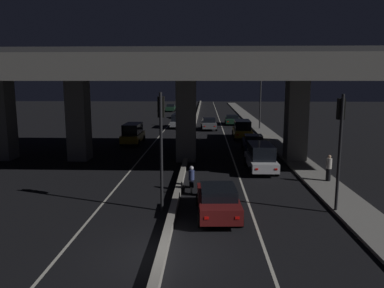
{
  "coord_description": "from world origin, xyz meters",
  "views": [
    {
      "loc": [
        1.47,
        -12.19,
        6.08
      ],
      "look_at": [
        0.44,
        16.24,
        1.26
      ],
      "focal_mm": 35.0,
      "sensor_mm": 36.0,
      "label": 1
    }
  ],
  "objects_px": {
    "car_dark_blue_third": "(253,143)",
    "car_dark_green_sixth": "(232,120)",
    "car_dark_green_fourth_oncoming": "(171,108)",
    "car_taxi_yellow_fourth": "(242,129)",
    "car_taxi_yellow_lead_oncoming": "(133,133)",
    "traffic_light_right_of_median": "(340,133)",
    "car_dark_red_lead": "(218,200)",
    "car_silver_second_oncoming": "(179,120)",
    "motorcycle_black_filtering_near": "(191,181)",
    "car_white_second": "(261,157)",
    "car_grey_fifth": "(209,124)",
    "pedestrian_on_sidewalk": "(329,168)",
    "car_dark_green_third_oncoming": "(184,113)",
    "traffic_light_left_of_median": "(161,131)",
    "street_lamp": "(258,91)"
  },
  "relations": [
    {
      "from": "car_dark_blue_third",
      "to": "motorcycle_black_filtering_near",
      "type": "relative_size",
      "value": 2.31
    },
    {
      "from": "traffic_light_right_of_median",
      "to": "car_dark_green_sixth",
      "type": "xyz_separation_m",
      "value": [
        -2.32,
        35.68,
        -3.06
      ]
    },
    {
      "from": "traffic_light_right_of_median",
      "to": "car_dark_red_lead",
      "type": "height_order",
      "value": "traffic_light_right_of_median"
    },
    {
      "from": "car_taxi_yellow_fourth",
      "to": "car_taxi_yellow_lead_oncoming",
      "type": "distance_m",
      "value": 11.69
    },
    {
      "from": "car_dark_green_sixth",
      "to": "car_taxi_yellow_lead_oncoming",
      "type": "xyz_separation_m",
      "value": [
        -10.84,
        -16.8,
        0.36
      ]
    },
    {
      "from": "car_white_second",
      "to": "car_grey_fifth",
      "type": "xyz_separation_m",
      "value": [
        -3.37,
        21.55,
        -0.21
      ]
    },
    {
      "from": "street_lamp",
      "to": "car_silver_second_oncoming",
      "type": "height_order",
      "value": "street_lamp"
    },
    {
      "from": "car_dark_green_sixth",
      "to": "car_silver_second_oncoming",
      "type": "xyz_separation_m",
      "value": [
        -7.21,
        -4.01,
        0.29
      ]
    },
    {
      "from": "car_taxi_yellow_fourth",
      "to": "pedestrian_on_sidewalk",
      "type": "relative_size",
      "value": 2.97
    },
    {
      "from": "traffic_light_left_of_median",
      "to": "pedestrian_on_sidewalk",
      "type": "bearing_deg",
      "value": 28.38
    },
    {
      "from": "car_dark_blue_third",
      "to": "car_grey_fifth",
      "type": "height_order",
      "value": "car_grey_fifth"
    },
    {
      "from": "car_taxi_yellow_lead_oncoming",
      "to": "car_dark_green_fourth_oncoming",
      "type": "bearing_deg",
      "value": 179.92
    },
    {
      "from": "car_grey_fifth",
      "to": "car_dark_green_sixth",
      "type": "relative_size",
      "value": 0.94
    },
    {
      "from": "car_dark_green_sixth",
      "to": "car_taxi_yellow_lead_oncoming",
      "type": "bearing_deg",
      "value": 148.9
    },
    {
      "from": "traffic_light_left_of_median",
      "to": "car_dark_red_lead",
      "type": "relative_size",
      "value": 1.3
    },
    {
      "from": "car_dark_blue_third",
      "to": "car_dark_green_third_oncoming",
      "type": "distance_m",
      "value": 30.3
    },
    {
      "from": "traffic_light_left_of_median",
      "to": "car_taxi_yellow_fourth",
      "type": "height_order",
      "value": "traffic_light_left_of_median"
    },
    {
      "from": "car_grey_fifth",
      "to": "car_dark_green_third_oncoming",
      "type": "height_order",
      "value": "car_grey_fifth"
    },
    {
      "from": "car_taxi_yellow_fourth",
      "to": "motorcycle_black_filtering_near",
      "type": "xyz_separation_m",
      "value": [
        -4.69,
        -19.67,
        -0.41
      ]
    },
    {
      "from": "car_taxi_yellow_fourth",
      "to": "car_dark_green_fourth_oncoming",
      "type": "height_order",
      "value": "car_taxi_yellow_fourth"
    },
    {
      "from": "car_dark_green_sixth",
      "to": "car_dark_red_lead",
      "type": "bearing_deg",
      "value": 176.73
    },
    {
      "from": "car_taxi_yellow_fourth",
      "to": "car_silver_second_oncoming",
      "type": "distance_m",
      "value": 11.52
    },
    {
      "from": "car_dark_green_sixth",
      "to": "car_silver_second_oncoming",
      "type": "distance_m",
      "value": 8.26
    },
    {
      "from": "traffic_light_right_of_median",
      "to": "car_dark_red_lead",
      "type": "xyz_separation_m",
      "value": [
        -5.5,
        -0.66,
        -3.0
      ]
    },
    {
      "from": "traffic_light_left_of_median",
      "to": "car_dark_red_lead",
      "type": "xyz_separation_m",
      "value": [
        2.62,
        -0.66,
        -3.05
      ]
    },
    {
      "from": "car_white_second",
      "to": "pedestrian_on_sidewalk",
      "type": "height_order",
      "value": "car_white_second"
    },
    {
      "from": "car_dark_blue_third",
      "to": "car_dark_green_fourth_oncoming",
      "type": "relative_size",
      "value": 0.92
    },
    {
      "from": "car_silver_second_oncoming",
      "to": "motorcycle_black_filtering_near",
      "type": "distance_m",
      "value": 28.65
    },
    {
      "from": "car_dark_green_third_oncoming",
      "to": "motorcycle_black_filtering_near",
      "type": "relative_size",
      "value": 2.11
    },
    {
      "from": "traffic_light_right_of_median",
      "to": "car_grey_fifth",
      "type": "distance_m",
      "value": 30.47
    },
    {
      "from": "street_lamp",
      "to": "car_silver_second_oncoming",
      "type": "distance_m",
      "value": 10.74
    },
    {
      "from": "car_dark_red_lead",
      "to": "car_grey_fifth",
      "type": "relative_size",
      "value": 1.04
    },
    {
      "from": "traffic_light_right_of_median",
      "to": "car_dark_red_lead",
      "type": "relative_size",
      "value": 1.29
    },
    {
      "from": "car_taxi_yellow_lead_oncoming",
      "to": "car_dark_green_fourth_oncoming",
      "type": "relative_size",
      "value": 0.93
    },
    {
      "from": "car_taxi_yellow_lead_oncoming",
      "to": "motorcycle_black_filtering_near",
      "type": "bearing_deg",
      "value": 21.86
    },
    {
      "from": "car_white_second",
      "to": "car_dark_green_sixth",
      "type": "distance_m",
      "value": 27.44
    },
    {
      "from": "car_dark_green_sixth",
      "to": "car_dark_green_third_oncoming",
      "type": "height_order",
      "value": "car_dark_green_third_oncoming"
    },
    {
      "from": "traffic_light_left_of_median",
      "to": "car_dark_green_third_oncoming",
      "type": "height_order",
      "value": "traffic_light_left_of_median"
    },
    {
      "from": "car_grey_fifth",
      "to": "pedestrian_on_sidewalk",
      "type": "height_order",
      "value": "pedestrian_on_sidewalk"
    },
    {
      "from": "street_lamp",
      "to": "car_dark_green_fourth_oncoming",
      "type": "bearing_deg",
      "value": 115.74
    },
    {
      "from": "car_dark_blue_third",
      "to": "car_dark_green_sixth",
      "type": "xyz_separation_m",
      "value": [
        -0.41,
        20.31,
        -0.06
      ]
    },
    {
      "from": "car_dark_green_fourth_oncoming",
      "to": "car_taxi_yellow_fourth",
      "type": "bearing_deg",
      "value": 16.29
    },
    {
      "from": "car_taxi_yellow_lead_oncoming",
      "to": "traffic_light_left_of_median",
      "type": "bearing_deg",
      "value": 14.94
    },
    {
      "from": "pedestrian_on_sidewalk",
      "to": "car_dark_red_lead",
      "type": "bearing_deg",
      "value": -139.8
    },
    {
      "from": "traffic_light_left_of_median",
      "to": "car_taxi_yellow_fourth",
      "type": "bearing_deg",
      "value": 75.35
    },
    {
      "from": "traffic_light_left_of_median",
      "to": "motorcycle_black_filtering_near",
      "type": "relative_size",
      "value": 2.9
    },
    {
      "from": "car_taxi_yellow_lead_oncoming",
      "to": "car_dark_green_third_oncoming",
      "type": "xyz_separation_m",
      "value": [
        3.51,
        25.8,
        -0.28
      ]
    },
    {
      "from": "car_grey_fifth",
      "to": "car_dark_green_fourth_oncoming",
      "type": "bearing_deg",
      "value": 11.97
    },
    {
      "from": "street_lamp",
      "to": "car_dark_blue_third",
      "type": "xyz_separation_m",
      "value": [
        -2.32,
        -14.94,
        -4.08
      ]
    },
    {
      "from": "car_dark_red_lead",
      "to": "car_dark_green_sixth",
      "type": "relative_size",
      "value": 0.98
    }
  ]
}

